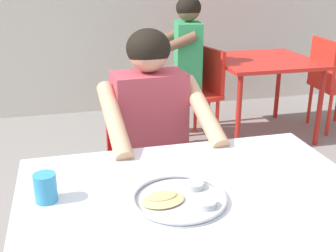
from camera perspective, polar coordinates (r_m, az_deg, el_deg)
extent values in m
cube|color=silver|center=(1.43, 3.71, -9.58)|extent=(1.17, 0.83, 0.03)
cylinder|color=#B2B2B7|center=(1.88, -16.21, -15.89)|extent=(0.04, 0.04, 0.73)
cylinder|color=#B2B2B7|center=(2.09, 14.62, -11.75)|extent=(0.04, 0.04, 0.73)
cylinder|color=#B7BABF|center=(1.37, 1.55, -10.07)|extent=(0.31, 0.31, 0.01)
torus|color=#B7BABF|center=(1.36, 1.55, -9.68)|extent=(0.31, 0.31, 0.01)
cylinder|color=#B2B5BA|center=(1.33, 5.20, -10.48)|extent=(0.06, 0.06, 0.02)
cylinder|color=#9E4714|center=(1.33, 5.21, -10.33)|extent=(0.05, 0.05, 0.01)
cylinder|color=#B2B5BA|center=(1.43, 3.59, -8.03)|extent=(0.06, 0.06, 0.02)
cylinder|color=#C65119|center=(1.43, 3.59, -7.88)|extent=(0.05, 0.05, 0.01)
ellipsoid|color=tan|center=(1.35, -0.68, -10.03)|extent=(0.16, 0.12, 0.01)
ellipsoid|color=tan|center=(1.36, -0.83, -9.45)|extent=(0.11, 0.07, 0.01)
cylinder|color=#338CBF|center=(1.40, -16.31, -8.05)|extent=(0.07, 0.07, 0.09)
cylinder|color=#593319|center=(1.39, -16.43, -7.02)|extent=(0.06, 0.06, 0.02)
cube|color=red|center=(2.22, -2.66, -6.76)|extent=(0.40, 0.41, 0.04)
cube|color=red|center=(2.30, -3.90, -0.24)|extent=(0.36, 0.06, 0.37)
cylinder|color=red|center=(2.25, 2.31, -13.12)|extent=(0.03, 0.03, 0.42)
cylinder|color=red|center=(2.18, -5.43, -14.40)|extent=(0.03, 0.03, 0.42)
cylinder|color=red|center=(2.50, -0.10, -9.36)|extent=(0.03, 0.03, 0.42)
cylinder|color=red|center=(2.44, -7.02, -10.36)|extent=(0.03, 0.03, 0.42)
cylinder|color=#2A2A2A|center=(2.02, 3.24, -7.84)|extent=(0.14, 0.41, 0.12)
cylinder|color=#2A2A2A|center=(1.95, -5.16, -9.09)|extent=(0.14, 0.41, 0.12)
cube|color=#B23F4C|center=(2.05, -2.52, 0.35)|extent=(0.35, 0.22, 0.51)
cylinder|color=tan|center=(1.92, 4.78, 2.04)|extent=(0.10, 0.46, 0.25)
cylinder|color=tan|center=(1.81, -7.36, 0.79)|extent=(0.10, 0.46, 0.25)
sphere|color=tan|center=(1.95, -2.68, 10.10)|extent=(0.19, 0.19, 0.19)
ellipsoid|color=black|center=(1.95, -2.69, 10.51)|extent=(0.21, 0.20, 0.18)
cube|color=red|center=(3.85, 12.84, 8.66)|extent=(0.86, 0.86, 0.03)
cylinder|color=#AD1E18|center=(3.46, 9.54, 1.49)|extent=(0.04, 0.04, 0.68)
cylinder|color=#AD1E18|center=(3.81, 19.90, 2.31)|extent=(0.04, 0.04, 0.68)
cylinder|color=#AD1E18|center=(4.12, 5.51, 4.79)|extent=(0.04, 0.04, 0.68)
cylinder|color=#AD1E18|center=(4.42, 14.71, 5.30)|extent=(0.04, 0.04, 0.68)
cube|color=red|center=(3.62, 3.14, 4.26)|extent=(0.49, 0.52, 0.04)
cube|color=red|center=(3.66, 5.69, 7.66)|extent=(0.13, 0.41, 0.37)
cylinder|color=red|center=(3.47, 2.31, -0.43)|extent=(0.03, 0.03, 0.42)
cylinder|color=red|center=(3.76, -0.39, 1.30)|extent=(0.03, 0.03, 0.42)
cylinder|color=red|center=(3.63, 6.66, 0.41)|extent=(0.03, 0.03, 0.42)
cylinder|color=red|center=(3.91, 3.74, 2.02)|extent=(0.03, 0.03, 0.42)
cube|color=red|center=(4.12, 20.28, 8.07)|extent=(0.06, 0.41, 0.43)
cylinder|color=red|center=(4.38, 18.70, 2.87)|extent=(0.03, 0.03, 0.40)
cylinder|color=red|center=(4.10, 21.02, 1.39)|extent=(0.03, 0.03, 0.40)
cylinder|color=black|center=(3.55, -3.54, 0.28)|extent=(0.10, 0.10, 0.45)
cylinder|color=black|center=(3.47, -0.33, 4.48)|extent=(0.41, 0.18, 0.12)
cylinder|color=black|center=(3.83, -3.68, 1.84)|extent=(0.10, 0.10, 0.45)
cylinder|color=black|center=(3.76, -0.72, 5.75)|extent=(0.41, 0.18, 0.12)
cube|color=#339959|center=(3.57, 2.70, 9.51)|extent=(0.25, 0.37, 0.56)
cylinder|color=brown|center=(3.33, 0.09, 10.66)|extent=(0.46, 0.15, 0.25)
cylinder|color=brown|center=(3.74, -0.50, 11.75)|extent=(0.46, 0.15, 0.25)
sphere|color=brown|center=(3.52, 2.80, 15.55)|extent=(0.19, 0.19, 0.19)
ellipsoid|color=black|center=(3.52, 2.81, 15.78)|extent=(0.21, 0.20, 0.18)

